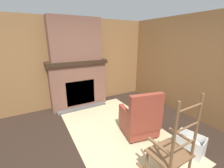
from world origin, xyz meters
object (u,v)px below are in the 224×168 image
object	(u,v)px
rocking_chair	(172,154)
laundry_basket	(190,144)
armchair	(140,120)
firewood_stack	(151,103)
storage_case	(88,57)
oil_lamp_vase	(53,59)

from	to	relation	value
rocking_chair	laundry_basket	size ratio (longest dim) A/B	2.58
armchair	rocking_chair	xyz separation A→B (m)	(1.03, -0.30, 0.08)
rocking_chair	firewood_stack	size ratio (longest dim) A/B	2.82
rocking_chair	firewood_stack	bearing A→B (deg)	-38.98
storage_case	firewood_stack	bearing A→B (deg)	54.06
rocking_chair	oil_lamp_vase	bearing A→B (deg)	15.77
laundry_basket	oil_lamp_vase	xyz separation A→B (m)	(-2.96, -1.70, 1.29)
firewood_stack	storage_case	xyz separation A→B (m)	(-1.13, -1.56, 1.37)
laundry_basket	oil_lamp_vase	distance (m)	3.65
armchair	firewood_stack	xyz separation A→B (m)	(-0.99, 1.26, -0.29)
laundry_basket	storage_case	size ratio (longest dim) A/B	2.34
armchair	laundry_basket	xyz separation A→B (m)	(0.84, 0.44, -0.18)
firewood_stack	laundry_basket	distance (m)	2.01
firewood_stack	oil_lamp_vase	world-z (taller)	oil_lamp_vase
armchair	rocking_chair	bearing A→B (deg)	175.45
laundry_basket	oil_lamp_vase	size ratio (longest dim) A/B	2.28
armchair	storage_case	size ratio (longest dim) A/B	4.51
firewood_stack	rocking_chair	bearing A→B (deg)	-37.69
firewood_stack	oil_lamp_vase	xyz separation A→B (m)	(-1.13, -2.53, 1.39)
rocking_chair	oil_lamp_vase	size ratio (longest dim) A/B	5.87
laundry_basket	storage_case	distance (m)	3.30
rocking_chair	storage_case	size ratio (longest dim) A/B	6.03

